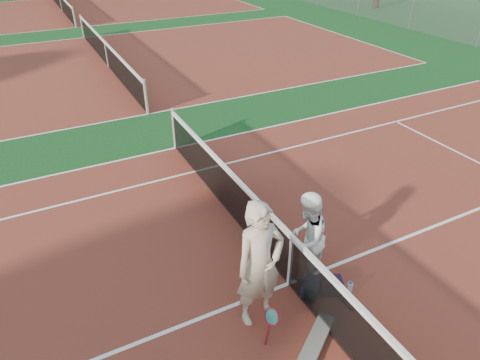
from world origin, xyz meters
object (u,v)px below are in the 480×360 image
(player_a, at_px, (260,265))
(sports_bag_purple, at_px, (331,285))
(racket_black_held, at_px, (314,242))
(player_b, at_px, (307,238))
(water_bottle, at_px, (349,290))
(net_main, at_px, (290,261))
(racket_spare, at_px, (333,290))
(racket_red, at_px, (271,325))
(sports_bag_navy, at_px, (311,288))

(player_a, height_order, sports_bag_purple, player_a)
(racket_black_held, bearing_deg, sports_bag_purple, 31.37)
(player_b, relative_size, water_bottle, 5.22)
(player_a, relative_size, water_bottle, 6.86)
(player_a, xyz_separation_m, player_b, (1.12, 0.42, -0.25))
(net_main, bearing_deg, racket_spare, -39.89)
(net_main, relative_size, racket_spare, 18.30)
(racket_spare, bearing_deg, racket_black_held, -14.56)
(player_a, bearing_deg, player_b, 17.83)
(racket_red, xyz_separation_m, racket_spare, (1.38, 0.33, -0.28))
(racket_black_held, height_order, sports_bag_navy, racket_black_held)
(player_b, bearing_deg, sports_bag_navy, 35.79)
(player_b, relative_size, racket_spare, 2.61)
(player_a, bearing_deg, water_bottle, -15.71)
(racket_red, height_order, water_bottle, racket_red)
(racket_red, xyz_separation_m, water_bottle, (1.51, 0.12, -0.14))
(sports_bag_navy, bearing_deg, racket_spare, -16.76)
(racket_black_held, xyz_separation_m, racket_spare, (-0.23, -0.89, -0.26))
(player_b, relative_size, sports_bag_purple, 4.59)
(net_main, xyz_separation_m, player_a, (-0.77, -0.34, 0.52))
(net_main, height_order, racket_red, net_main)
(net_main, relative_size, sports_bag_purple, 32.13)
(player_a, xyz_separation_m, racket_spare, (1.33, -0.13, -1.01))
(racket_spare, bearing_deg, player_a, 84.31)
(racket_spare, xyz_separation_m, sports_bag_navy, (-0.37, 0.11, 0.12))
(racket_red, bearing_deg, water_bottle, -18.71)
(racket_spare, distance_m, sports_bag_purple, 0.14)
(player_b, distance_m, sports_bag_purple, 0.85)
(net_main, bearing_deg, water_bottle, -44.20)
(player_a, bearing_deg, racket_black_held, 23.14)
(racket_red, bearing_deg, racket_black_held, 13.85)
(player_a, relative_size, sports_bag_purple, 6.03)
(racket_red, relative_size, water_bottle, 1.95)
(racket_black_held, relative_size, sports_bag_navy, 1.63)
(racket_red, distance_m, racket_black_held, 2.01)
(player_b, distance_m, water_bottle, 1.04)
(racket_black_held, height_order, sports_bag_purple, racket_black_held)
(player_b, distance_m, racket_red, 1.54)
(racket_spare, bearing_deg, racket_red, 103.07)
(racket_red, relative_size, racket_black_held, 1.05)
(sports_bag_navy, bearing_deg, player_b, 69.44)
(net_main, xyz_separation_m, sports_bag_purple, (0.50, -0.45, -0.37))
(sports_bag_navy, bearing_deg, player_a, 179.14)
(player_a, distance_m, racket_black_held, 1.89)
(racket_black_held, distance_m, racket_spare, 0.95)
(sports_bag_navy, xyz_separation_m, sports_bag_purple, (0.32, -0.10, 0.00))
(player_a, bearing_deg, racket_spare, -8.32)
(player_a, xyz_separation_m, sports_bag_navy, (0.95, -0.01, -0.89))
(sports_bag_purple, bearing_deg, net_main, 138.14)
(racket_spare, height_order, sports_bag_navy, sports_bag_navy)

